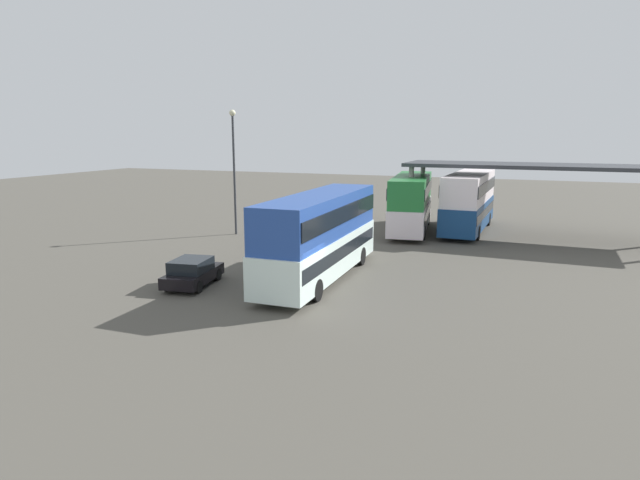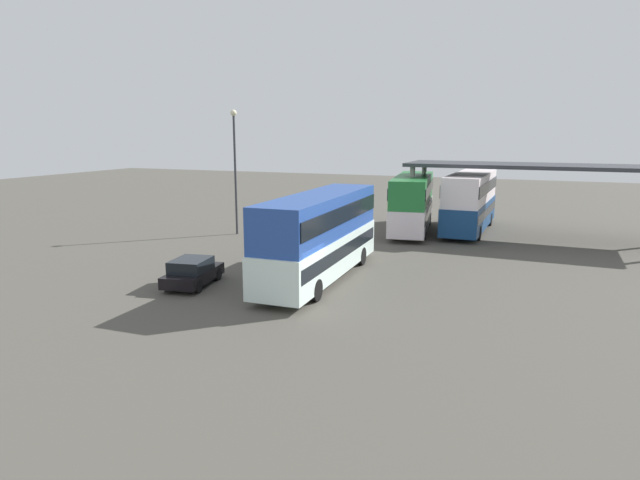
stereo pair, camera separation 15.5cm
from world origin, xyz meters
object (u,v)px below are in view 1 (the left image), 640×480
Objects in this scene: double_decker_main at (320,233)px; double_decker_near_canopy at (411,201)px; double_decker_mid_row at (469,200)px; parked_hatchback at (192,272)px; lamppost_tall at (234,158)px.

double_decker_main reaches higher than double_decker_near_canopy.
double_decker_near_canopy is 0.99× the size of double_decker_mid_row.
double_decker_main is 17.40m from double_decker_mid_row.
double_decker_near_canopy is (1.42, 14.85, -0.08)m from double_decker_main.
double_decker_main is 1.08× the size of double_decker_mid_row.
double_decker_near_canopy reaches higher than parked_hatchback.
double_decker_near_canopy is 13.34m from lamppost_tall.
lamppost_tall reaches higher than double_decker_mid_row.
lamppost_tall is at bearing 117.41° from double_decker_mid_row.
double_decker_near_canopy is at bearing -6.61° from double_decker_main.
double_decker_main reaches higher than parked_hatchback.
lamppost_tall is at bearing 12.35° from parked_hatchback.
lamppost_tall is (-11.61, -5.76, 3.20)m from double_decker_near_canopy.
double_decker_mid_row reaches higher than double_decker_main.
lamppost_tall reaches higher than double_decker_near_canopy.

